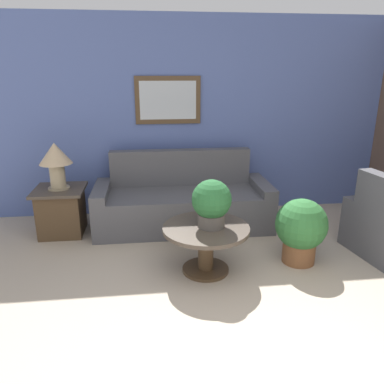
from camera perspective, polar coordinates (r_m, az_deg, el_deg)
The scene contains 7 objects.
wall_back at distance 5.15m, azimuth 2.43°, elevation 11.26°, with size 6.81×0.09×2.60m.
couch_main at distance 4.77m, azimuth -1.42°, elevation -1.68°, with size 2.19×0.85×0.93m.
coffee_table at distance 3.68m, azimuth 2.13°, elevation -7.19°, with size 0.85×0.85×0.48m.
side_table at distance 4.81m, azimuth -19.25°, elevation -2.68°, with size 0.59×0.59×0.57m.
table_lamp at distance 4.63m, azimuth -20.08°, elevation 4.80°, with size 0.38×0.38×0.55m.
potted_plant_on_table at distance 3.55m, azimuth 3.00°, elevation -1.59°, with size 0.38×0.38×0.47m.
potted_plant_floor at distance 4.00m, azimuth 16.26°, elevation -5.35°, with size 0.53×0.53×0.69m.
Camera 1 is at (-0.81, -1.64, 1.92)m, focal length 35.00 mm.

